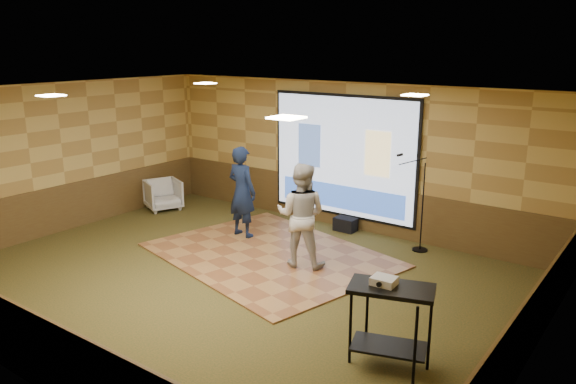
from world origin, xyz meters
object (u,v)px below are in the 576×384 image
Objects in this scene: banquet_chair at (163,195)px; duffel_bag at (345,224)px; mic_stand at (418,225)px; player_right at (301,215)px; projector_screen at (343,158)px; dance_floor at (269,255)px; projector at (384,281)px; player_left at (242,192)px; av_table at (391,310)px.

duffel_bag is at bearing -50.84° from banquet_chair.
mic_stand is 1.69m from duffel_bag.
player_right is 4.06× the size of duffel_bag.
dance_floor is (-0.18, -2.22, -1.46)m from projector_screen.
player_right reaches higher than dance_floor.
projector reaches higher than banquet_chair.
player_left is at bearing 146.02° from projector.
dance_floor is 1.18m from player_right.
banquet_chair is 1.73× the size of duffel_bag.
projector_screen is 2.42m from player_right.
banquet_chair is at bearing 157.99° from av_table.
av_table is at bearing -53.74° from duffel_bag.
dance_floor is at bearing -101.09° from duffel_bag.
player_left reaches higher than dance_floor.
banquet_chair is at bearing -149.79° from mic_stand.
mic_stand is at bearing 108.76° from av_table.
duffel_bag is (0.22, -0.19, -1.34)m from projector_screen.
player_left reaches higher than av_table.
projector reaches higher than duffel_bag.
duffel_bag reaches higher than dance_floor.
duffel_bag is (4.20, 1.14, -0.21)m from banquet_chair.
projector is at bearing -179.29° from av_table.
projector_screen is at bearing 122.25° from projector.
banquet_chair is at bearing -4.70° from player_left.
banquet_chair is (-7.16, 2.89, -0.38)m from av_table.
mic_stand is (3.11, 1.36, -0.44)m from player_left.
player_left reaches higher than projector.
player_right is at bearing 138.61° from projector.
dance_floor is at bearing -94.68° from projector_screen.
av_table is 3.71× the size of projector.
player_right reaches higher than mic_stand.
av_table is 4.09m from mic_stand.
dance_floor is 3.92m from banquet_chair.
mic_stand is at bearing -10.66° from projector_screen.
player_right is at bearing -5.42° from dance_floor.
av_table is 5.04m from duffel_bag.
player_left reaches higher than player_right.
duffel_bag is at bearing 126.26° from av_table.
dance_floor is 2.81m from mic_stand.
projector_screen is 1.85× the size of player_right.
av_table is at bearing 153.66° from player_left.
player_right reaches higher than projector.
av_table is at bearing -30.82° from dance_floor.
projector is 0.15× the size of mic_stand.
banquet_chair is (-2.74, 0.38, -0.58)m from player_left.
mic_stand is at bearing 42.44° from dance_floor.
projector_screen is 5.33m from av_table.
projector_screen is 0.80× the size of dance_floor.
projector reaches higher than av_table.
projector_screen is 1.37m from duffel_bag.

